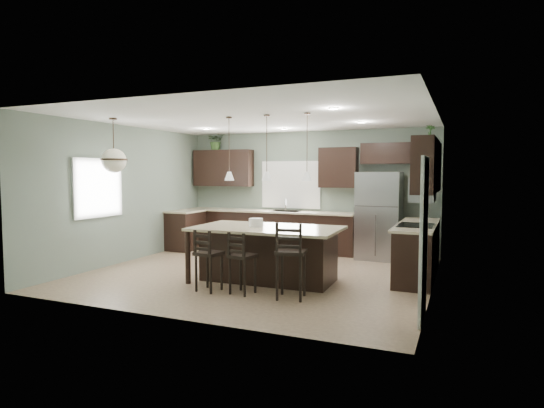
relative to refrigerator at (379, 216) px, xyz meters
The scene contains 32 objects.
ground 3.03m from the refrigerator, 127.89° to the right, with size 6.00×6.00×0.00m, color #9E8466.
pantry_door 4.01m from the refrigerator, 72.54° to the right, with size 0.04×0.82×2.04m, color white.
window_back 2.31m from the refrigerator, 168.06° to the left, with size 1.35×0.02×1.00m, color white.
window_left 5.70m from the refrigerator, 147.11° to the right, with size 0.02×1.10×1.00m, color white.
left_return_cabs 4.53m from the refrigerator, behind, with size 0.60×0.90×0.90m, color black.
left_return_countertop 4.49m from the refrigerator, behind, with size 0.66×0.96×0.04m, color beige.
back_lower_cabs 2.67m from the refrigerator, behind, with size 4.20×0.60×0.90m, color black.
back_countertop 2.63m from the refrigerator, behind, with size 4.20×0.66×0.04m, color beige.
sink_inset 2.18m from the refrigerator, behind, with size 0.70×0.45×0.01m, color gray.
faucet 2.18m from the refrigerator, behind, with size 0.02×0.02×0.28m, color silver.
back_upper_left 4.06m from the refrigerator, behind, with size 1.55×0.34×0.90m, color black.
back_upper_right 1.44m from the refrigerator, 162.62° to the left, with size 0.85×0.34×0.90m, color black.
fridge_header 1.36m from the refrigerator, 75.51° to the left, with size 1.05×0.34×0.45m, color black.
right_lower_cabs 1.75m from the refrigerator, 56.46° to the right, with size 0.60×2.35×0.90m, color black.
right_countertop 1.67m from the refrigerator, 57.04° to the right, with size 0.66×2.35×0.04m, color beige.
cooktop 1.91m from the refrigerator, 61.54° to the right, with size 0.58×0.75×0.02m, color black.
wall_oven_front 1.85m from the refrigerator, 69.59° to the right, with size 0.01×0.72×0.60m, color gray.
right_upper_cabs 2.03m from the refrigerator, 52.93° to the right, with size 0.34×2.35×0.90m, color black.
microwave 2.05m from the refrigerator, 58.96° to the right, with size 0.40×0.75×0.40m, color gray.
refrigerator is the anchor object (origin of this frame).
kitchen_island 3.13m from the refrigerator, 116.75° to the right, with size 2.45×1.39×0.92m, color black.
serving_dish 3.19m from the refrigerator, 119.92° to the right, with size 0.24×0.24×0.14m, color silver.
bar_stool_left 4.21m from the refrigerator, 118.03° to the right, with size 0.36×0.36×0.97m, color black.
bar_stool_center 3.93m from the refrigerator, 111.19° to the right, with size 0.35×0.35×0.95m, color black.
bar_stool_right 3.67m from the refrigerator, 100.14° to the right, with size 0.42×0.42×1.13m, color black.
pendant_left 3.72m from the refrigerator, 127.00° to the right, with size 0.17×0.17×1.10m, color white, non-canonical shape.
pendant_center 3.36m from the refrigerator, 116.75° to the right, with size 0.17×0.17×1.10m, color white, non-canonical shape.
pendant_right 3.13m from the refrigerator, 104.14° to the right, with size 0.17×0.17×1.10m, color white, non-canonical shape.
chandelier 5.47m from the refrigerator, 140.15° to the right, with size 0.47×0.47×0.96m, color beige, non-canonical shape.
plant_back_left 4.45m from the refrigerator, behind, with size 0.42×0.36×0.47m, color #2D4920.
plant_right_wall 2.04m from the refrigerator, 31.21° to the right, with size 0.19×0.19×0.34m, color #305A27.
room_shell 2.99m from the refrigerator, 127.89° to the right, with size 6.00×6.00×6.00m.
Camera 1 is at (3.42, -7.44, 1.85)m, focal length 30.00 mm.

